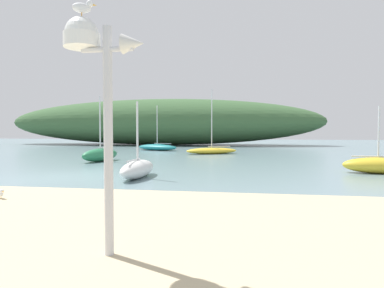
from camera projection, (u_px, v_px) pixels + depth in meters
name	position (u px, v px, depth m)	size (l,w,h in m)	color
ground_plane	(64.00, 176.00, 13.13)	(120.00, 120.00, 0.00)	gray
distant_hill	(160.00, 122.00, 43.50)	(42.76, 10.37, 6.10)	#3D6038
mast_structure	(94.00, 61.00, 4.23)	(1.08, 0.47, 3.14)	silver
seagull_on_radar	(83.00, 7.00, 4.23)	(0.30, 0.22, 0.23)	orange
sailboat_inner_mooring	(378.00, 165.00, 14.08)	(2.95, 1.22, 2.93)	gold
sailboat_by_sandbar	(212.00, 150.00, 26.06)	(4.36, 2.81, 5.21)	gold
sailboat_far_left	(138.00, 169.00, 12.72)	(0.95, 2.99, 3.00)	white
sailboat_off_point	(100.00, 155.00, 19.63)	(1.67, 3.18, 3.96)	#287A4C
sailboat_west_reach	(157.00, 147.00, 30.88)	(4.62, 3.13, 4.28)	teal
seagull_upper_strand	(0.00, 193.00, 7.88)	(0.33, 0.22, 0.24)	orange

